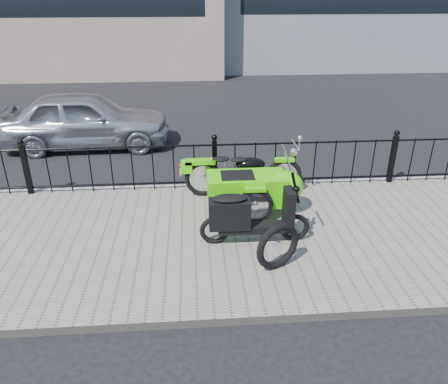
{
  "coord_description": "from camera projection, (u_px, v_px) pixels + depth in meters",
  "views": [
    {
      "loc": [
        -0.4,
        -6.42,
        3.75
      ],
      "look_at": [
        0.07,
        -0.1,
        0.69
      ],
      "focal_mm": 35.0,
      "sensor_mm": 36.0,
      "label": 1
    }
  ],
  "objects": [
    {
      "name": "ground",
      "position": [
        219.0,
        226.0,
        7.42
      ],
      "size": [
        120.0,
        120.0,
        0.0
      ],
      "primitive_type": "plane",
      "color": "black",
      "rests_on": "ground"
    },
    {
      "name": "sidewalk",
      "position": [
        221.0,
        238.0,
        6.95
      ],
      "size": [
        30.0,
        3.8,
        0.12
      ],
      "primitive_type": "cube",
      "color": "slate",
      "rests_on": "ground"
    },
    {
      "name": "curb",
      "position": [
        214.0,
        187.0,
        8.69
      ],
      "size": [
        30.0,
        0.1,
        0.12
      ],
      "primitive_type": "cube",
      "color": "gray",
      "rests_on": "ground"
    },
    {
      "name": "iron_fence",
      "position": [
        215.0,
        165.0,
        8.33
      ],
      "size": [
        14.11,
        0.11,
        1.08
      ],
      "color": "black",
      "rests_on": "sidewalk"
    },
    {
      "name": "motorcycle_sidecar",
      "position": [
        255.0,
        185.0,
        7.51
      ],
      "size": [
        2.28,
        1.48,
        0.98
      ],
      "color": "black",
      "rests_on": "sidewalk"
    },
    {
      "name": "scooter",
      "position": [
        248.0,
        217.0,
        6.56
      ],
      "size": [
        1.69,
        0.49,
        1.14
      ],
      "color": "black",
      "rests_on": "sidewalk"
    },
    {
      "name": "spare_tire",
      "position": [
        278.0,
        246.0,
        5.99
      ],
      "size": [
        0.67,
        0.4,
        0.7
      ],
      "primitive_type": "torus",
      "rotation": [
        1.57,
        0.0,
        0.47
      ],
      "color": "black",
      "rests_on": "sidewalk"
    },
    {
      "name": "sedan_car",
      "position": [
        86.0,
        120.0,
        10.71
      ],
      "size": [
        4.09,
        1.73,
        1.38
      ],
      "primitive_type": "imported",
      "rotation": [
        0.0,
        0.0,
        1.6
      ],
      "color": "#B7BABF",
      "rests_on": "ground"
    }
  ]
}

